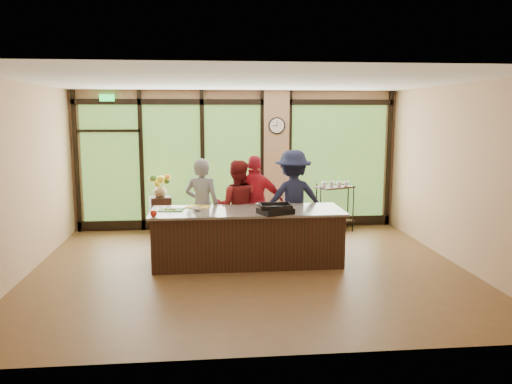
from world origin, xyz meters
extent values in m
plane|color=brown|center=(0.00, 0.00, 0.00)|extent=(7.00, 7.00, 0.00)
plane|color=silver|center=(0.00, 0.00, 3.00)|extent=(7.00, 7.00, 0.00)
plane|color=tan|center=(0.00, 3.00, 1.50)|extent=(7.00, 0.00, 7.00)
plane|color=tan|center=(-3.50, 0.00, 1.50)|extent=(0.00, 6.00, 6.00)
plane|color=tan|center=(3.50, 0.00, 1.50)|extent=(0.00, 6.00, 6.00)
cube|color=tan|center=(0.85, 2.94, 1.50)|extent=(0.55, 0.12, 3.00)
cube|color=black|center=(0.00, 2.95, 2.75)|extent=(6.90, 0.08, 0.12)
cube|color=black|center=(0.00, 2.95, 0.12)|extent=(6.90, 0.08, 0.20)
cube|color=#19D83F|center=(-2.70, 2.90, 2.83)|extent=(0.30, 0.04, 0.14)
cube|color=#306B25|center=(-2.70, 2.97, 1.45)|extent=(1.20, 0.02, 2.50)
cube|color=#306B25|center=(-1.40, 2.97, 1.45)|extent=(1.20, 0.02, 2.50)
cube|color=#306B25|center=(-0.10, 2.97, 1.45)|extent=(1.20, 0.02, 2.50)
cube|color=#306B25|center=(2.25, 2.97, 1.45)|extent=(2.10, 0.02, 2.50)
cube|color=black|center=(-3.40, 2.95, 1.50)|extent=(0.08, 0.08, 3.00)
cube|color=black|center=(-2.05, 2.95, 1.50)|extent=(0.08, 0.08, 3.00)
cube|color=black|center=(-0.75, 2.95, 1.50)|extent=(0.08, 0.08, 3.00)
cube|color=black|center=(0.55, 2.95, 1.50)|extent=(0.08, 0.08, 3.00)
cube|color=black|center=(1.15, 2.95, 1.50)|extent=(0.08, 0.08, 3.00)
cube|color=black|center=(3.40, 2.95, 1.50)|extent=(0.08, 0.08, 3.00)
cube|color=black|center=(0.00, 0.30, 0.44)|extent=(3.10, 1.00, 0.88)
cube|color=gray|center=(0.00, 0.30, 0.90)|extent=(3.20, 1.10, 0.04)
cylinder|color=black|center=(0.85, 2.87, 2.25)|extent=(0.36, 0.04, 0.36)
cylinder|color=white|center=(0.85, 2.85, 2.25)|extent=(0.31, 0.01, 0.31)
cube|color=black|center=(0.85, 2.85, 2.30)|extent=(0.01, 0.00, 0.11)
cube|color=black|center=(0.80, 2.85, 2.25)|extent=(0.09, 0.00, 0.01)
imported|color=slate|center=(-0.75, 0.99, 0.87)|extent=(0.73, 0.58, 1.73)
imported|color=maroon|center=(-0.13, 1.04, 0.84)|extent=(0.89, 0.73, 1.68)
imported|color=#B61C2C|center=(0.22, 1.13, 0.88)|extent=(1.08, 0.57, 1.76)
imported|color=#161932|center=(0.92, 1.14, 0.93)|extent=(1.25, 0.79, 1.85)
cube|color=black|center=(0.42, -0.06, 0.96)|extent=(0.62, 0.56, 0.09)
imported|color=silver|center=(0.34, 0.10, 0.96)|extent=(0.33, 0.33, 0.07)
cube|color=#419235|center=(-1.26, 0.39, 0.93)|extent=(0.43, 0.35, 0.01)
cube|color=yellow|center=(-0.82, 0.65, 0.93)|extent=(0.45, 0.38, 0.01)
cube|color=yellow|center=(0.62, 0.48, 0.93)|extent=(0.41, 0.35, 0.01)
imported|color=silver|center=(-0.83, 0.32, 0.94)|extent=(0.17, 0.17, 0.05)
imported|color=silver|center=(0.38, 0.18, 0.94)|extent=(0.13, 0.13, 0.04)
imported|color=silver|center=(0.25, 0.69, 0.94)|extent=(0.18, 0.18, 0.04)
imported|color=red|center=(-1.50, -0.10, 0.96)|extent=(0.13, 0.13, 0.08)
cube|color=black|center=(-1.63, 2.37, 0.41)|extent=(0.49, 0.49, 0.82)
imported|color=#917C4F|center=(-1.63, 2.37, 0.97)|extent=(0.33, 0.33, 0.29)
cube|color=black|center=(2.08, 2.55, 0.20)|extent=(0.89, 0.72, 0.03)
cube|color=black|center=(2.08, 2.55, 0.94)|extent=(0.89, 0.72, 0.03)
cylinder|color=black|center=(1.72, 2.35, 0.50)|extent=(0.03, 0.03, 1.00)
cylinder|color=black|center=(2.43, 2.35, 0.50)|extent=(0.03, 0.03, 1.00)
cylinder|color=black|center=(1.72, 2.75, 0.50)|extent=(0.03, 0.03, 1.00)
cylinder|color=black|center=(2.43, 2.75, 0.50)|extent=(0.03, 0.03, 1.00)
imported|color=silver|center=(1.83, 2.55, 1.01)|extent=(0.15, 0.15, 0.10)
imported|color=silver|center=(2.00, 2.55, 1.01)|extent=(0.15, 0.15, 0.10)
imported|color=silver|center=(2.17, 2.55, 1.01)|extent=(0.15, 0.15, 0.10)
imported|color=silver|center=(2.32, 2.55, 1.01)|extent=(0.15, 0.15, 0.10)
camera|label=1|loc=(-0.65, -7.84, 2.51)|focal=35.00mm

